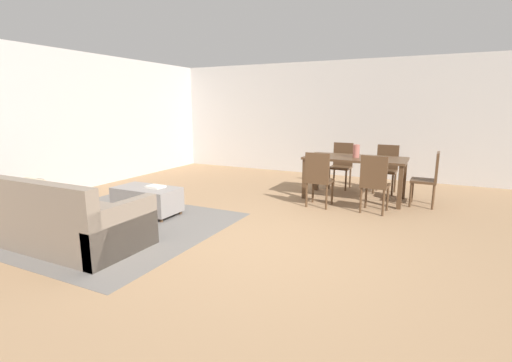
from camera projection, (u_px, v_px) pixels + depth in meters
name	position (u px, v px, depth m)	size (l,w,h in m)	color
ground_plane	(253.00, 243.00, 4.51)	(10.80, 10.80, 0.00)	#9E7A56
wall_back	(348.00, 119.00, 8.64)	(9.00, 0.12, 2.70)	beige
wall_left	(44.00, 123.00, 6.62)	(0.12, 11.00, 2.70)	beige
area_rug	(110.00, 226.00, 5.14)	(3.00, 2.80, 0.01)	slate
couch	(56.00, 220.00, 4.46)	(2.23, 0.99, 0.86)	gray
ottoman_table	(147.00, 199.00, 5.65)	(1.01, 0.54, 0.43)	gray
dining_table	(355.00, 162.00, 6.55)	(1.74, 0.88, 0.76)	#513823
dining_chair_near_left	(319.00, 176.00, 6.02)	(0.40, 0.40, 0.92)	#513823
dining_chair_near_right	(374.00, 181.00, 5.67)	(0.42, 0.42, 0.92)	#513823
dining_chair_far_left	(342.00, 163.00, 7.48)	(0.42, 0.42, 0.92)	#513823
dining_chair_far_right	(386.00, 166.00, 7.06)	(0.42, 0.42, 0.92)	#513823
dining_chair_head_east	(430.00, 176.00, 6.05)	(0.41, 0.41, 0.92)	#513823
vase_centerpiece	(356.00, 151.00, 6.49)	(0.12, 0.12, 0.23)	#B26659
book_on_ottoman	(155.00, 187.00, 5.60)	(0.26, 0.20, 0.03)	silver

